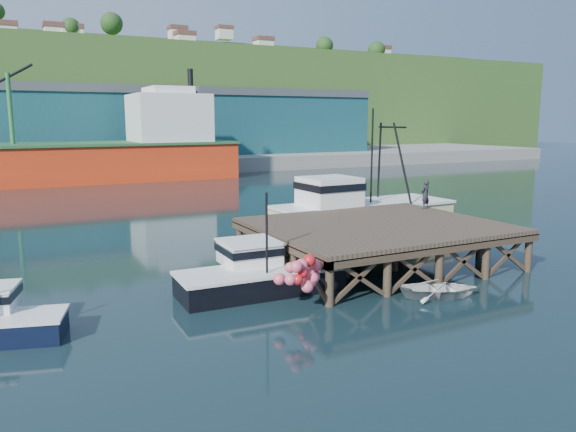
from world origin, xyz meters
TOP-DOWN VIEW (x-y plane):
  - ground at (0.00, 0.00)m, footprint 300.00×300.00m
  - wharf at (5.50, -0.19)m, footprint 12.00×10.00m
  - far_quay at (0.00, 70.00)m, footprint 160.00×40.00m
  - warehouse_mid at (0.00, 65.00)m, footprint 28.00×16.00m
  - warehouse_right at (30.00, 65.00)m, footprint 30.00×16.00m
  - cargo_ship at (-8.46, 48.00)m, footprint 55.50×10.00m
  - hillside at (0.00, 100.00)m, footprint 220.00×50.00m
  - boat_black at (-1.90, -1.50)m, footprint 7.28×6.14m
  - trawler at (8.93, 6.50)m, footprint 12.25×4.81m
  - dinghy at (4.56, -5.80)m, footprint 3.93×3.46m
  - dockworker at (10.90, 2.60)m, footprint 0.70×0.54m

SIDE VIEW (x-z plane):
  - ground at x=0.00m, z-range 0.00..0.00m
  - dinghy at x=4.56m, z-range 0.00..0.67m
  - boat_black at x=-1.90m, z-range -1.41..3.05m
  - far_quay at x=0.00m, z-range 0.00..2.00m
  - trawler at x=8.93m, z-range -2.38..5.71m
  - wharf at x=5.50m, z-range 0.63..3.25m
  - dockworker at x=10.90m, z-range 2.12..3.83m
  - cargo_ship at x=-8.46m, z-range -3.56..10.19m
  - warehouse_mid at x=0.00m, z-range 2.00..11.00m
  - warehouse_right at x=30.00m, z-range 2.00..11.00m
  - hillside at x=0.00m, z-range 0.00..22.00m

